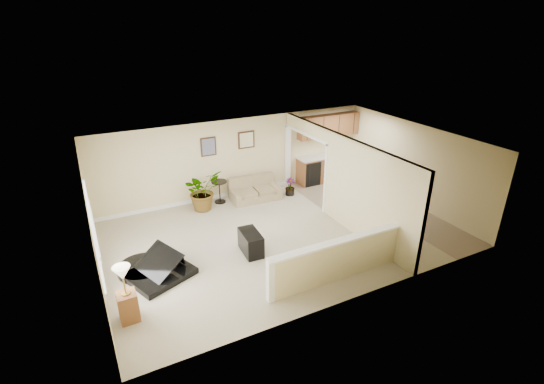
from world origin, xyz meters
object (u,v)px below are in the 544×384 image
small_plant (290,188)px  loveseat (254,189)px  palm_plant (202,191)px  piano_bench (251,243)px  accent_table (220,189)px  piano (155,254)px  lamp_stand (127,298)px

small_plant → loveseat: bearing=166.4°
palm_plant → small_plant: 2.88m
piano_bench → loveseat: (1.41, 2.87, 0.06)m
loveseat → small_plant: 1.19m
palm_plant → small_plant: palm_plant is taller
palm_plant → accent_table: bearing=19.3°
piano_bench → small_plant: 3.64m
piano → palm_plant: (1.97, 2.74, 0.07)m
piano → piano_bench: size_ratio=2.25×
piano_bench → palm_plant: palm_plant is taller
piano → accent_table: piano is taller
piano_bench → accent_table: accent_table is taller
piano → lamp_stand: size_ratio=1.53×
piano → loveseat: bearing=14.8°
accent_table → small_plant: 2.30m
accent_table → lamp_stand: (-3.36, -4.22, 0.06)m
lamp_stand → piano_bench: bearing=20.3°
piano → loveseat: piano is taller
piano → small_plant: piano is taller
piano_bench → palm_plant: size_ratio=0.60×
accent_table → piano: bearing=-131.1°
accent_table → small_plant: (2.24, -0.50, -0.21)m
piano → palm_plant: bearing=32.3°
piano_bench → loveseat: 3.20m
piano → accent_table: bearing=26.9°
palm_plant → small_plant: size_ratio=2.40×
palm_plant → piano_bench: bearing=-84.2°
small_plant → lamp_stand: 6.73m
piano → small_plant: bearing=5.1°
palm_plant → lamp_stand: size_ratio=1.13×
small_plant → lamp_stand: size_ratio=0.47×
loveseat → small_plant: bearing=-10.5°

